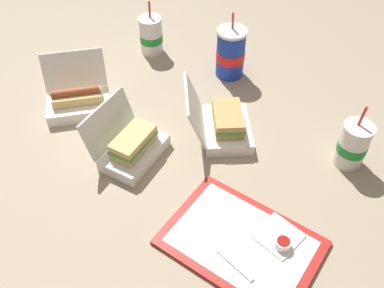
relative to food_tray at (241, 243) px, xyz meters
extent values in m
plane|color=gray|center=(0.30, -0.10, -0.01)|extent=(3.20, 3.20, 0.00)
cube|color=red|center=(0.00, 0.00, 0.00)|extent=(0.42, 0.34, 0.01)
cube|color=white|center=(0.00, 0.00, 0.01)|extent=(0.37, 0.29, 0.00)
cylinder|color=white|center=(-0.08, -0.06, 0.02)|extent=(0.04, 0.04, 0.02)
cylinder|color=#9E140F|center=(-0.08, -0.06, 0.03)|extent=(0.03, 0.03, 0.01)
cube|color=white|center=(-0.05, -0.08, 0.01)|extent=(0.11, 0.11, 0.00)
cube|color=white|center=(-0.03, 0.06, 0.01)|extent=(0.11, 0.02, 0.00)
cube|color=white|center=(0.70, 0.03, 0.01)|extent=(0.21, 0.24, 0.04)
cube|color=white|center=(0.78, -0.01, 0.09)|extent=(0.14, 0.20, 0.12)
cube|color=#DBB770|center=(0.70, 0.03, 0.05)|extent=(0.13, 0.16, 0.03)
cylinder|color=#9E4728|center=(0.70, 0.03, 0.07)|extent=(0.10, 0.14, 0.03)
cylinder|color=yellow|center=(0.70, 0.03, 0.08)|extent=(0.07, 0.12, 0.01)
cube|color=white|center=(0.30, -0.25, 0.01)|extent=(0.24, 0.23, 0.04)
cube|color=white|center=(0.36, -0.17, 0.10)|extent=(0.19, 0.17, 0.13)
cube|color=tan|center=(0.30, -0.25, 0.04)|extent=(0.16, 0.15, 0.02)
cube|color=#4C933D|center=(0.30, -0.25, 0.06)|extent=(0.17, 0.16, 0.01)
cube|color=tan|center=(0.30, -0.25, 0.08)|extent=(0.16, 0.15, 0.02)
cube|color=white|center=(0.41, 0.02, 0.01)|extent=(0.18, 0.23, 0.04)
cube|color=white|center=(0.49, 0.05, 0.09)|extent=(0.11, 0.20, 0.12)
cube|color=#DBB770|center=(0.41, 0.02, 0.04)|extent=(0.12, 0.16, 0.02)
cube|color=#4C933D|center=(0.41, 0.02, 0.06)|extent=(0.12, 0.16, 0.01)
cube|color=#DBB770|center=(0.41, 0.02, 0.08)|extent=(0.12, 0.16, 0.02)
cylinder|color=white|center=(0.82, -0.36, 0.06)|extent=(0.08, 0.08, 0.13)
cylinder|color=#198C33|center=(0.82, -0.36, 0.05)|extent=(0.09, 0.09, 0.03)
cylinder|color=white|center=(0.82, -0.36, 0.13)|extent=(0.09, 0.09, 0.01)
cylinder|color=red|center=(0.83, -0.37, 0.16)|extent=(0.01, 0.01, 0.06)
cylinder|color=white|center=(-0.02, -0.43, 0.06)|extent=(0.08, 0.08, 0.13)
cylinder|color=#198C33|center=(-0.02, -0.43, 0.06)|extent=(0.08, 0.08, 0.03)
cylinder|color=white|center=(-0.02, -0.43, 0.13)|extent=(0.09, 0.09, 0.01)
cylinder|color=red|center=(-0.01, -0.44, 0.17)|extent=(0.01, 0.02, 0.06)
cylinder|color=#1938B7|center=(0.52, -0.48, 0.08)|extent=(0.10, 0.10, 0.17)
cylinder|color=red|center=(0.52, -0.48, 0.07)|extent=(0.10, 0.10, 0.04)
cylinder|color=white|center=(0.52, -0.48, 0.17)|extent=(0.10, 0.10, 0.01)
cylinder|color=red|center=(0.53, -0.49, 0.20)|extent=(0.01, 0.01, 0.06)
camera|label=1|loc=(-0.34, 0.47, 0.93)|focal=40.00mm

